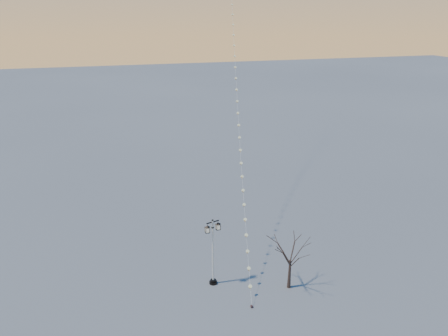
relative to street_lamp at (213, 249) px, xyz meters
name	(u,v)px	position (x,y,z in m)	size (l,w,h in m)	color
ground	(217,301)	(-0.30, -2.17, -2.99)	(300.00, 300.00, 0.00)	slate
street_lamp	(213,249)	(0.00, 0.00, 0.00)	(1.34, 0.70, 5.40)	black
bare_tree	(291,253)	(5.28, -2.09, -0.04)	(2.56, 2.56, 4.25)	#31231C
kite_train	(236,54)	(7.13, 16.74, 12.33)	(11.21, 41.09, 30.88)	#321E1C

